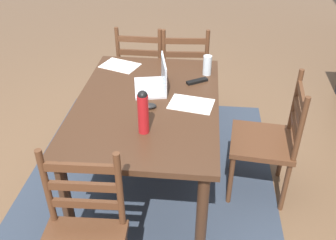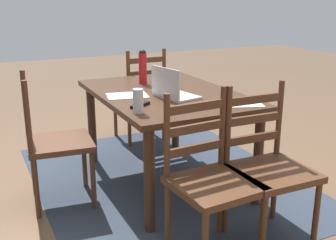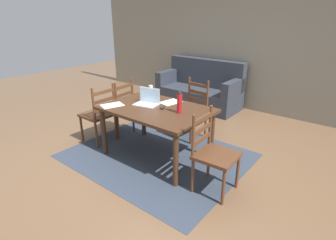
{
  "view_description": "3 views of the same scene",
  "coord_description": "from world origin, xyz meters",
  "px_view_note": "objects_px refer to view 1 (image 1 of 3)",
  "views": [
    {
      "loc": [
        2.19,
        0.37,
        2.05
      ],
      "look_at": [
        -0.09,
        0.14,
        0.53
      ],
      "focal_mm": 39.71,
      "sensor_mm": 36.0,
      "label": 1
    },
    {
      "loc": [
        -2.85,
        1.34,
        1.47
      ],
      "look_at": [
        0.1,
        -0.07,
        0.47
      ],
      "focal_mm": 44.94,
      "sensor_mm": 36.0,
      "label": 2
    },
    {
      "loc": [
        2.26,
        -2.6,
        1.93
      ],
      "look_at": [
        0.14,
        0.08,
        0.57
      ],
      "focal_mm": 28.66,
      "sensor_mm": 36.0,
      "label": 3
    }
  ],
  "objects_px": {
    "chair_far_head": "(268,141)",
    "laptop": "(156,81)",
    "chair_left_far": "(184,73)",
    "dining_table": "(147,112)",
    "water_bottle": "(143,111)",
    "drinking_glass": "(207,65)",
    "tv_remote": "(197,81)",
    "chair_left_near": "(143,71)",
    "computer_mouse": "(149,106)"
  },
  "relations": [
    {
      "from": "chair_far_head",
      "to": "dining_table",
      "type": "bearing_deg",
      "value": -90.27
    },
    {
      "from": "drinking_glass",
      "to": "water_bottle",
      "type": "bearing_deg",
      "value": -24.29
    },
    {
      "from": "chair_far_head",
      "to": "water_bottle",
      "type": "relative_size",
      "value": 3.34
    },
    {
      "from": "chair_left_far",
      "to": "tv_remote",
      "type": "relative_size",
      "value": 5.59
    },
    {
      "from": "chair_left_far",
      "to": "tv_remote",
      "type": "distance_m",
      "value": 0.76
    },
    {
      "from": "drinking_glass",
      "to": "dining_table",
      "type": "bearing_deg",
      "value": -41.45
    },
    {
      "from": "water_bottle",
      "to": "chair_left_far",
      "type": "bearing_deg",
      "value": 173.13
    },
    {
      "from": "drinking_glass",
      "to": "chair_left_far",
      "type": "bearing_deg",
      "value": -159.65
    },
    {
      "from": "computer_mouse",
      "to": "laptop",
      "type": "bearing_deg",
      "value": 167.14
    },
    {
      "from": "chair_left_near",
      "to": "chair_far_head",
      "type": "distance_m",
      "value": 1.47
    },
    {
      "from": "laptop",
      "to": "drinking_glass",
      "type": "height_order",
      "value": "laptop"
    },
    {
      "from": "chair_left_far",
      "to": "dining_table",
      "type": "bearing_deg",
      "value": -11.22
    },
    {
      "from": "water_bottle",
      "to": "drinking_glass",
      "type": "height_order",
      "value": "water_bottle"
    },
    {
      "from": "drinking_glass",
      "to": "tv_remote",
      "type": "height_order",
      "value": "drinking_glass"
    },
    {
      "from": "laptop",
      "to": "computer_mouse",
      "type": "bearing_deg",
      "value": -2.4
    },
    {
      "from": "drinking_glass",
      "to": "tv_remote",
      "type": "xyz_separation_m",
      "value": [
        0.14,
        -0.07,
        -0.07
      ]
    },
    {
      "from": "dining_table",
      "to": "drinking_glass",
      "type": "height_order",
      "value": "drinking_glass"
    },
    {
      "from": "dining_table",
      "to": "computer_mouse",
      "type": "relative_size",
      "value": 14.51
    },
    {
      "from": "laptop",
      "to": "water_bottle",
      "type": "relative_size",
      "value": 1.26
    },
    {
      "from": "dining_table",
      "to": "chair_far_head",
      "type": "distance_m",
      "value": 0.89
    },
    {
      "from": "dining_table",
      "to": "chair_left_near",
      "type": "height_order",
      "value": "chair_left_near"
    },
    {
      "from": "chair_left_near",
      "to": "chair_far_head",
      "type": "relative_size",
      "value": 1.0
    },
    {
      "from": "chair_left_far",
      "to": "laptop",
      "type": "bearing_deg",
      "value": -11.18
    },
    {
      "from": "chair_left_far",
      "to": "drinking_glass",
      "type": "distance_m",
      "value": 0.69
    },
    {
      "from": "chair_left_near",
      "to": "drinking_glass",
      "type": "bearing_deg",
      "value": 47.55
    },
    {
      "from": "laptop",
      "to": "drinking_glass",
      "type": "xyz_separation_m",
      "value": [
        -0.27,
        0.37,
        0.02
      ]
    },
    {
      "from": "chair_far_head",
      "to": "tv_remote",
      "type": "xyz_separation_m",
      "value": [
        -0.32,
        -0.53,
        0.28
      ]
    },
    {
      "from": "chair_left_near",
      "to": "drinking_glass",
      "type": "xyz_separation_m",
      "value": [
        0.55,
        0.61,
        0.35
      ]
    },
    {
      "from": "chair_far_head",
      "to": "laptop",
      "type": "height_order",
      "value": "laptop"
    },
    {
      "from": "drinking_glass",
      "to": "computer_mouse",
      "type": "xyz_separation_m",
      "value": [
        0.55,
        -0.38,
        -0.06
      ]
    },
    {
      "from": "chair_left_near",
      "to": "chair_left_far",
      "type": "bearing_deg",
      "value": 90.01
    },
    {
      "from": "dining_table",
      "to": "laptop",
      "type": "distance_m",
      "value": 0.25
    },
    {
      "from": "chair_left_far",
      "to": "drinking_glass",
      "type": "relative_size",
      "value": 6.12
    },
    {
      "from": "tv_remote",
      "to": "computer_mouse",
      "type": "bearing_deg",
      "value": -69.67
    },
    {
      "from": "chair_left_near",
      "to": "dining_table",
      "type": "bearing_deg",
      "value": 11.09
    },
    {
      "from": "laptop",
      "to": "computer_mouse",
      "type": "distance_m",
      "value": 0.28
    },
    {
      "from": "chair_left_near",
      "to": "chair_left_far",
      "type": "height_order",
      "value": "same"
    },
    {
      "from": "water_bottle",
      "to": "drinking_glass",
      "type": "bearing_deg",
      "value": 155.71
    },
    {
      "from": "water_bottle",
      "to": "computer_mouse",
      "type": "xyz_separation_m",
      "value": [
        -0.27,
        -0.01,
        -0.13
      ]
    },
    {
      "from": "dining_table",
      "to": "computer_mouse",
      "type": "bearing_deg",
      "value": 17.11
    },
    {
      "from": "chair_left_near",
      "to": "laptop",
      "type": "distance_m",
      "value": 0.92
    },
    {
      "from": "computer_mouse",
      "to": "chair_left_near",
      "type": "bearing_deg",
      "value": -178.88
    },
    {
      "from": "water_bottle",
      "to": "computer_mouse",
      "type": "bearing_deg",
      "value": -178.31
    },
    {
      "from": "laptop",
      "to": "computer_mouse",
      "type": "xyz_separation_m",
      "value": [
        0.28,
        -0.01,
        -0.04
      ]
    },
    {
      "from": "tv_remote",
      "to": "drinking_glass",
      "type": "bearing_deg",
      "value": 121.17
    },
    {
      "from": "tv_remote",
      "to": "chair_left_near",
      "type": "bearing_deg",
      "value": -174.89
    },
    {
      "from": "computer_mouse",
      "to": "dining_table",
      "type": "bearing_deg",
      "value": -173.35
    },
    {
      "from": "chair_far_head",
      "to": "drinking_glass",
      "type": "xyz_separation_m",
      "value": [
        -0.46,
        -0.46,
        0.35
      ]
    },
    {
      "from": "chair_far_head",
      "to": "drinking_glass",
      "type": "height_order",
      "value": "chair_far_head"
    },
    {
      "from": "chair_far_head",
      "to": "water_bottle",
      "type": "xyz_separation_m",
      "value": [
        0.36,
        -0.83,
        0.42
      ]
    }
  ]
}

